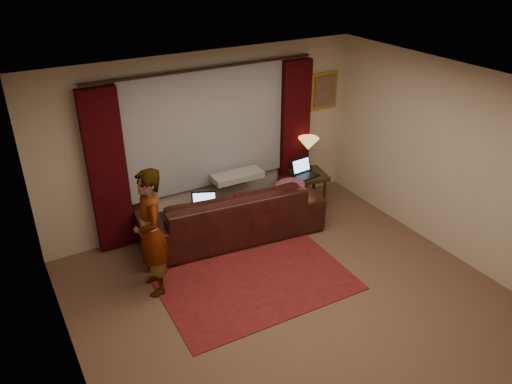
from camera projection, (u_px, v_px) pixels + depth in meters
floor at (299, 307)px, 6.03m from camera, size 5.00×5.00×0.01m
ceiling at (309, 98)px, 4.82m from camera, size 5.00×5.00×0.02m
wall_back at (206, 140)px, 7.34m from camera, size 5.00×0.02×2.60m
wall_front at (507, 368)px, 3.51m from camera, size 5.00×0.02×2.60m
wall_left at (66, 286)px, 4.31m from camera, size 0.02×5.00×2.60m
wall_right at (460, 166)px, 6.54m from camera, size 0.02×5.00×2.60m
sheer_curtain at (207, 129)px, 7.20m from camera, size 2.50×0.05×1.80m
drape_left at (108, 172)px, 6.65m from camera, size 0.50×0.14×2.30m
drape_right at (294, 132)px, 7.98m from camera, size 0.50×0.14×2.30m
curtain_rod at (206, 69)px, 6.76m from camera, size 0.04×0.04×3.40m
picture_frame at (324, 91)px, 8.05m from camera, size 0.50×0.04×0.60m
sofa at (229, 202)px, 7.25m from camera, size 2.79×1.46×1.08m
throw_blanket at (237, 158)px, 7.32m from camera, size 0.78×0.33×0.09m
clothing_pile at (290, 187)px, 7.45m from camera, size 0.57×0.47×0.21m
laptop_sofa at (204, 205)px, 6.91m from camera, size 0.48×0.49×0.25m
area_rug at (256, 282)px, 6.44m from camera, size 2.45×1.67×0.01m
end_table at (308, 190)px, 8.10m from camera, size 0.61×0.61×0.60m
tiffany_lamp at (308, 154)px, 8.00m from camera, size 0.45×0.45×0.53m
laptop_table at (306, 169)px, 7.82m from camera, size 0.39×0.42×0.26m
person at (151, 233)px, 5.96m from camera, size 0.53×0.53×1.65m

